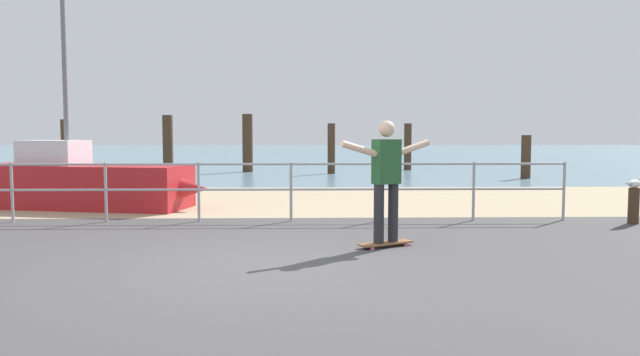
% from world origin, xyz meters
% --- Properties ---
extents(ground_plane, '(24.00, 10.00, 0.04)m').
position_xyz_m(ground_plane, '(0.00, -1.00, 0.00)').
color(ground_plane, '#474444').
rests_on(ground_plane, ground).
extents(beach_strip, '(24.00, 6.00, 0.04)m').
position_xyz_m(beach_strip, '(0.00, 7.00, 0.00)').
color(beach_strip, tan).
rests_on(beach_strip, ground).
extents(sea_surface, '(72.00, 50.00, 0.04)m').
position_xyz_m(sea_surface, '(0.00, 35.00, 0.00)').
color(sea_surface, slate).
rests_on(sea_surface, ground).
extents(railing_fence, '(12.87, 0.05, 1.05)m').
position_xyz_m(railing_fence, '(-1.19, 3.60, 0.70)').
color(railing_fence, '#9EA0A5').
rests_on(railing_fence, ground).
extents(sailboat, '(5.07, 2.28, 5.33)m').
position_xyz_m(sailboat, '(-3.79, 5.63, 0.52)').
color(sailboat, '#B21E23').
rests_on(sailboat, ground).
extents(skateboard, '(0.80, 0.56, 0.08)m').
position_xyz_m(skateboard, '(1.75, 1.18, 0.07)').
color(skateboard, brown).
rests_on(skateboard, ground).
extents(skateboarder, '(1.31, 0.78, 1.65)m').
position_xyz_m(skateboarder, '(1.75, 1.18, 1.02)').
color(skateboarder, '#26262B').
rests_on(skateboarder, skateboard).
extents(bollard_short, '(0.18, 0.18, 0.63)m').
position_xyz_m(bollard_short, '(6.23, 3.16, 0.32)').
color(bollard_short, '#422D1E').
rests_on(bollard_short, ground).
extents(seagull, '(0.43, 0.31, 0.18)m').
position_xyz_m(seagull, '(6.25, 3.17, 0.71)').
color(seagull, white).
rests_on(seagull, bollard_short).
extents(groyne_post_0, '(0.25, 0.25, 2.00)m').
position_xyz_m(groyne_post_0, '(-7.87, 15.03, 1.00)').
color(groyne_post_0, '#422D1E').
rests_on(groyne_post_0, ground).
extents(groyne_post_1, '(0.40, 0.40, 2.20)m').
position_xyz_m(groyne_post_1, '(-4.70, 17.19, 1.10)').
color(groyne_post_1, '#422D1E').
rests_on(groyne_post_1, ground).
extents(groyne_post_2, '(0.40, 0.40, 2.23)m').
position_xyz_m(groyne_post_2, '(-1.53, 16.61, 1.12)').
color(groyne_post_2, '#422D1E').
rests_on(groyne_post_2, ground).
extents(groyne_post_3, '(0.28, 0.28, 1.87)m').
position_xyz_m(groyne_post_3, '(1.64, 15.54, 0.93)').
color(groyne_post_3, '#422D1E').
rests_on(groyne_post_3, ground).
extents(groyne_post_4, '(0.30, 0.30, 1.89)m').
position_xyz_m(groyne_post_4, '(4.80, 17.61, 0.94)').
color(groyne_post_4, '#422D1E').
rests_on(groyne_post_4, ground).
extents(groyne_post_5, '(0.32, 0.32, 1.45)m').
position_xyz_m(groyne_post_5, '(7.97, 13.09, 0.73)').
color(groyne_post_5, '#422D1E').
rests_on(groyne_post_5, ground).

